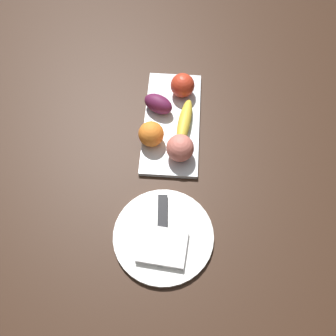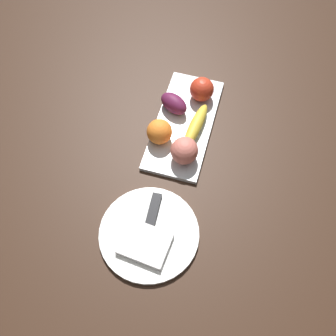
% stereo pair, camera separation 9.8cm
% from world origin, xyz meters
% --- Properties ---
extents(ground_plane, '(2.40, 2.40, 0.00)m').
position_xyz_m(ground_plane, '(0.00, 0.00, 0.00)').
color(ground_plane, '#311D12').
extents(fruit_tray, '(0.35, 0.16, 0.01)m').
position_xyz_m(fruit_tray, '(-0.01, 0.03, 0.01)').
color(fruit_tray, silver).
rests_on(fruit_tray, ground_plane).
extents(apple, '(0.07, 0.07, 0.07)m').
position_xyz_m(apple, '(-0.12, 0.05, 0.05)').
color(apple, red).
rests_on(apple, fruit_tray).
extents(banana, '(0.16, 0.06, 0.04)m').
position_xyz_m(banana, '(0.00, 0.07, 0.03)').
color(banana, gold).
rests_on(banana, fruit_tray).
extents(orange_near_apple, '(0.07, 0.07, 0.07)m').
position_xyz_m(orange_near_apple, '(0.06, -0.02, 0.05)').
color(orange_near_apple, orange).
rests_on(orange_near_apple, fruit_tray).
extents(peach, '(0.07, 0.07, 0.07)m').
position_xyz_m(peach, '(0.10, 0.06, 0.05)').
color(peach, '#D67163').
rests_on(peach, fruit_tray).
extents(grape_bunch, '(0.08, 0.10, 0.05)m').
position_xyz_m(grape_bunch, '(-0.05, -0.01, 0.04)').
color(grape_bunch, '#5D1B3F').
rests_on(grape_bunch, fruit_tray).
extents(dinner_plate, '(0.25, 0.25, 0.01)m').
position_xyz_m(dinner_plate, '(0.33, 0.03, 0.01)').
color(dinner_plate, white).
rests_on(dinner_plate, ground_plane).
extents(folded_napkin, '(0.10, 0.12, 0.02)m').
position_xyz_m(folded_napkin, '(0.36, 0.03, 0.02)').
color(folded_napkin, white).
rests_on(folded_napkin, dinner_plate).
extents(knife, '(0.18, 0.03, 0.01)m').
position_xyz_m(knife, '(0.28, 0.03, 0.02)').
color(knife, silver).
rests_on(knife, dinner_plate).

